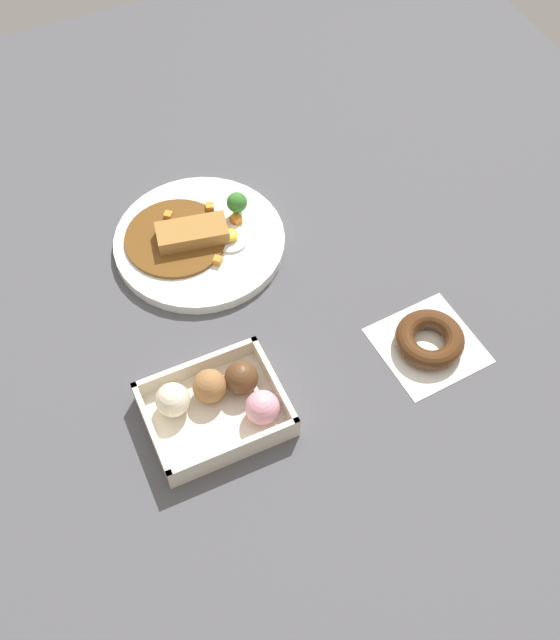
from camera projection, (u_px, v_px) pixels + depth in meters
ground_plane at (252, 285)px, 1.20m from camera, size 1.60×1.60×0.00m
curry_plate at (198, 240)px, 1.23m from camera, size 0.28×0.28×0.06m
donut_box at (218, 403)px, 1.05m from camera, size 0.19×0.15×0.06m
chocolate_ring_donut at (429, 340)px, 1.12m from camera, size 0.15×0.15×0.03m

